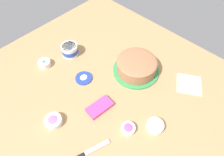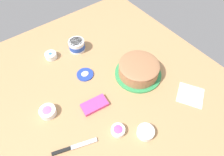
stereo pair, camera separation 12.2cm
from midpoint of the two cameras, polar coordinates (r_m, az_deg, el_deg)
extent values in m
plane|color=tan|center=(1.23, -1.44, -2.31)|extent=(1.54, 1.54, 0.00)
cylinder|color=#339351|center=(1.30, 10.27, 1.09)|extent=(0.30, 0.30, 0.01)
cylinder|color=pink|center=(1.27, 10.52, 2.17)|extent=(0.24, 0.24, 0.06)
cylinder|color=#9E6B47|center=(1.27, 10.55, 2.31)|extent=(0.26, 0.26, 0.07)
ellipsoid|color=#9E6B47|center=(1.23, 10.85, 3.59)|extent=(0.26, 0.26, 0.03)
cylinder|color=white|center=(1.42, -7.83, 9.31)|extent=(0.11, 0.11, 0.08)
cylinder|color=#2347B2|center=(1.43, -7.81, 9.20)|extent=(0.12, 0.12, 0.04)
cylinder|color=#9E6B47|center=(1.40, -7.98, 10.30)|extent=(0.10, 0.10, 0.01)
cylinder|color=#233DAD|center=(1.28, -5.20, 0.86)|extent=(0.11, 0.11, 0.01)
ellipsoid|color=white|center=(1.28, -5.23, 1.08)|extent=(0.05, 0.04, 0.01)
cube|color=silver|center=(1.06, -4.79, -18.85)|extent=(0.14, 0.06, 0.00)
cube|color=black|center=(1.07, -11.30, -20.52)|extent=(0.10, 0.05, 0.01)
cylinder|color=white|center=(1.08, 5.12, -15.28)|extent=(0.08, 0.08, 0.03)
cylinder|color=#B251C6|center=(1.07, 5.14, -15.19)|extent=(0.06, 0.06, 0.01)
ellipsoid|color=#B251C6|center=(1.07, 5.17, -15.05)|extent=(0.05, 0.05, 0.02)
cylinder|color=white|center=(1.09, 13.08, -15.42)|extent=(0.09, 0.09, 0.04)
cylinder|color=green|center=(1.09, 13.09, -15.40)|extent=(0.08, 0.08, 0.01)
ellipsoid|color=green|center=(1.09, 13.16, -15.26)|extent=(0.07, 0.07, 0.02)
cylinder|color=white|center=(1.16, -15.41, -9.71)|extent=(0.09, 0.09, 0.04)
cylinder|color=pink|center=(1.15, -15.48, -9.56)|extent=(0.08, 0.08, 0.01)
ellipsoid|color=pink|center=(1.14, -15.55, -9.39)|extent=(0.07, 0.07, 0.02)
cylinder|color=white|center=(1.42, -15.12, 6.22)|extent=(0.08, 0.08, 0.04)
cylinder|color=blue|center=(1.41, -15.15, 6.33)|extent=(0.07, 0.07, 0.01)
ellipsoid|color=blue|center=(1.41, -15.21, 6.52)|extent=(0.06, 0.06, 0.02)
cube|color=#E53D8E|center=(1.14, -2.08, -8.09)|extent=(0.16, 0.10, 0.02)
cube|color=white|center=(1.31, 24.54, -4.73)|extent=(0.21, 0.21, 0.01)
camera|label=1|loc=(0.06, -87.13, 3.80)|focal=31.23mm
camera|label=2|loc=(0.06, 92.87, -3.80)|focal=31.23mm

